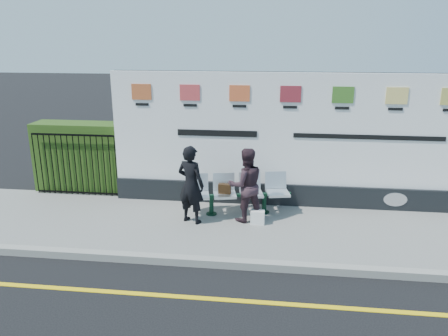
% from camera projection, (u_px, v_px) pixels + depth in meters
% --- Properties ---
extents(ground, '(80.00, 80.00, 0.00)m').
position_uv_depth(ground, '(256.00, 302.00, 6.61)').
color(ground, black).
extents(pavement, '(14.00, 3.00, 0.12)m').
position_uv_depth(pavement, '(262.00, 229.00, 8.97)').
color(pavement, gray).
rests_on(pavement, ground).
extents(kerb, '(14.00, 0.18, 0.14)m').
position_uv_depth(kerb, '(259.00, 265.00, 7.54)').
color(kerb, gray).
rests_on(kerb, ground).
extents(yellow_line, '(14.00, 0.10, 0.01)m').
position_uv_depth(yellow_line, '(256.00, 302.00, 6.61)').
color(yellow_line, yellow).
rests_on(yellow_line, ground).
extents(billboard, '(8.00, 0.30, 3.00)m').
position_uv_depth(billboard, '(288.00, 150.00, 9.80)').
color(billboard, black).
rests_on(billboard, pavement).
extents(hedge, '(2.35, 0.70, 1.70)m').
position_uv_depth(hedge, '(83.00, 156.00, 10.94)').
color(hedge, '#2C4B16').
rests_on(hedge, pavement).
extents(railing, '(2.05, 0.06, 1.54)m').
position_uv_depth(railing, '(75.00, 164.00, 10.53)').
color(railing, black).
rests_on(railing, pavement).
extents(bench, '(2.29, 1.02, 0.48)m').
position_uv_depth(bench, '(238.00, 203.00, 9.54)').
color(bench, silver).
rests_on(bench, pavement).
extents(woman_left, '(0.70, 0.59, 1.64)m').
position_uv_depth(woman_left, '(191.00, 185.00, 8.95)').
color(woman_left, black).
rests_on(woman_left, pavement).
extents(woman_right, '(0.92, 0.82, 1.57)m').
position_uv_depth(woman_right, '(246.00, 185.00, 9.04)').
color(woman_right, '#332128').
rests_on(woman_right, pavement).
extents(handbag_brown, '(0.28, 0.14, 0.21)m').
position_uv_depth(handbag_brown, '(225.00, 189.00, 9.42)').
color(handbag_brown, black).
rests_on(handbag_brown, bench).
extents(carrier_bag_white, '(0.29, 0.17, 0.29)m').
position_uv_depth(carrier_bag_white, '(258.00, 217.00, 9.04)').
color(carrier_bag_white, white).
rests_on(carrier_bag_white, pavement).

